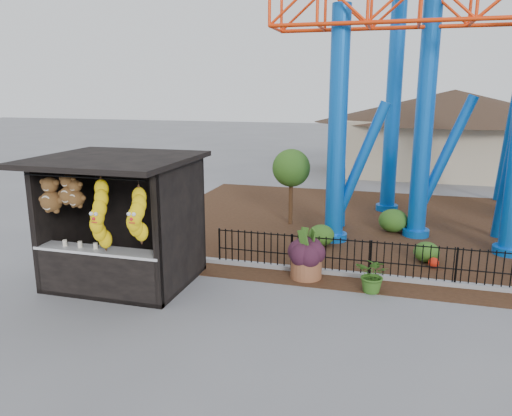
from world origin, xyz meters
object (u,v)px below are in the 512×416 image
(terracotta_planter, at_px, (306,267))
(potted_plant, at_px, (374,275))
(roller_coaster, at_px, (468,28))
(prize_booth, at_px, (117,224))

(terracotta_planter, relative_size, potted_plant, 0.89)
(roller_coaster, distance_m, terracotta_planter, 9.20)
(prize_booth, height_order, potted_plant, prize_booth)
(prize_booth, xyz_separation_m, potted_plant, (5.92, 1.21, -1.09))
(roller_coaster, relative_size, terracotta_planter, 14.07)
(roller_coaster, height_order, terracotta_planter, roller_coaster)
(potted_plant, bearing_deg, roller_coaster, 90.38)
(prize_booth, bearing_deg, terracotta_planter, 21.59)
(roller_coaster, bearing_deg, prize_booth, -137.96)
(terracotta_planter, bearing_deg, potted_plant, -15.68)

